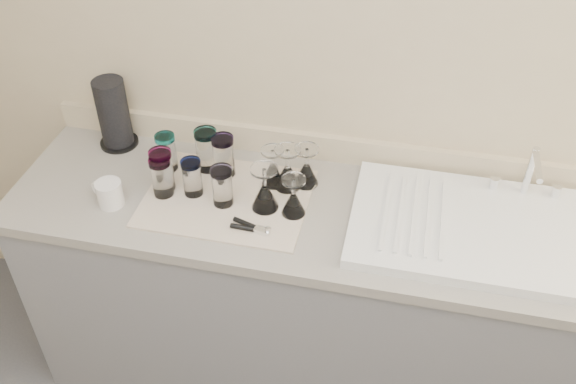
% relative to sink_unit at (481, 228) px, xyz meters
% --- Properties ---
extents(counter_unit, '(2.06, 0.62, 0.90)m').
position_rel_sink_unit_xyz_m(counter_unit, '(-0.55, -0.00, -0.47)').
color(counter_unit, slate).
rests_on(counter_unit, ground).
extents(sink_unit, '(0.82, 0.50, 0.22)m').
position_rel_sink_unit_xyz_m(sink_unit, '(0.00, 0.00, 0.00)').
color(sink_unit, white).
rests_on(sink_unit, counter_unit).
extents(dish_towel, '(0.55, 0.42, 0.01)m').
position_rel_sink_unit_xyz_m(dish_towel, '(-0.84, -0.02, -0.02)').
color(dish_towel, silver).
rests_on(dish_towel, counter_unit).
extents(tumbler_teal, '(0.07, 0.07, 0.14)m').
position_rel_sink_unit_xyz_m(tumbler_teal, '(-1.09, 0.09, 0.06)').
color(tumbler_teal, white).
rests_on(tumbler_teal, dish_towel).
extents(tumbler_cyan, '(0.08, 0.08, 0.16)m').
position_rel_sink_unit_xyz_m(tumbler_cyan, '(-0.95, 0.13, 0.07)').
color(tumbler_cyan, white).
rests_on(tumbler_cyan, dish_towel).
extents(tumbler_purple, '(0.08, 0.08, 0.16)m').
position_rel_sink_unit_xyz_m(tumbler_purple, '(-0.88, 0.11, 0.07)').
color(tumbler_purple, white).
rests_on(tumbler_purple, dish_towel).
extents(tumbler_magenta, '(0.08, 0.08, 0.15)m').
position_rel_sink_unit_xyz_m(tumbler_magenta, '(-1.06, -0.01, 0.07)').
color(tumbler_magenta, white).
rests_on(tumbler_magenta, dish_towel).
extents(tumbler_blue, '(0.07, 0.07, 0.13)m').
position_rel_sink_unit_xyz_m(tumbler_blue, '(-0.95, -0.02, 0.06)').
color(tumbler_blue, white).
rests_on(tumbler_blue, dish_towel).
extents(tumbler_lavender, '(0.07, 0.07, 0.14)m').
position_rel_sink_unit_xyz_m(tumbler_lavender, '(-0.84, -0.05, 0.06)').
color(tumbler_lavender, white).
rests_on(tumbler_lavender, dish_towel).
extents(tumbler_extra, '(0.07, 0.07, 0.14)m').
position_rel_sink_unit_xyz_m(tumbler_extra, '(-1.05, -0.04, 0.06)').
color(tumbler_extra, white).
rests_on(tumbler_extra, dish_towel).
extents(goblet_back_left, '(0.08, 0.08, 0.14)m').
position_rel_sink_unit_xyz_m(goblet_back_left, '(-0.70, 0.09, 0.04)').
color(goblet_back_left, white).
rests_on(goblet_back_left, dish_towel).
extents(goblet_back_right, '(0.08, 0.08, 0.15)m').
position_rel_sink_unit_xyz_m(goblet_back_right, '(-0.59, 0.12, 0.04)').
color(goblet_back_right, white).
rests_on(goblet_back_right, dish_towel).
extents(goblet_front_left, '(0.09, 0.09, 0.16)m').
position_rel_sink_unit_xyz_m(goblet_front_left, '(-0.70, -0.04, 0.04)').
color(goblet_front_left, white).
rests_on(goblet_front_left, dish_towel).
extents(goblet_front_right, '(0.08, 0.08, 0.14)m').
position_rel_sink_unit_xyz_m(goblet_front_right, '(-0.60, -0.04, 0.04)').
color(goblet_front_right, white).
rests_on(goblet_front_right, dish_towel).
extents(goblet_extra, '(0.09, 0.09, 0.16)m').
position_rel_sink_unit_xyz_m(goblet_extra, '(-0.65, 0.08, 0.04)').
color(goblet_extra, white).
rests_on(goblet_extra, dish_towel).
extents(can_opener, '(0.13, 0.06, 0.02)m').
position_rel_sink_unit_xyz_m(can_opener, '(-0.72, -0.15, -0.00)').
color(can_opener, silver).
rests_on(can_opener, dish_towel).
extents(white_mug, '(0.13, 0.11, 0.09)m').
position_rel_sink_unit_xyz_m(white_mug, '(-1.21, -0.12, 0.03)').
color(white_mug, silver).
rests_on(white_mug, counter_unit).
extents(paper_towel_roll, '(0.14, 0.14, 0.27)m').
position_rel_sink_unit_xyz_m(paper_towel_roll, '(-1.33, 0.21, 0.11)').
color(paper_towel_roll, black).
rests_on(paper_towel_roll, counter_unit).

